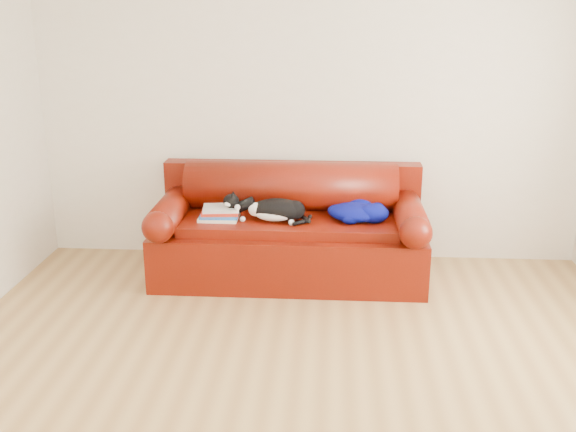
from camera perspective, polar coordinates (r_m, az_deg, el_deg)
name	(u,v)px	position (r m, az deg, el deg)	size (l,w,h in m)	color
ground	(296,374)	(4.10, 0.65, -13.25)	(4.50, 4.50, 0.00)	olive
room_shell	(321,91)	(3.55, 2.78, 10.56)	(4.52, 4.02, 2.61)	beige
sofa_base	(289,248)	(5.35, 0.10, -2.74)	(2.10, 0.90, 0.50)	#430902
sofa_back	(291,203)	(5.48, 0.27, 1.12)	(2.10, 1.01, 0.88)	#430902
book_stack	(220,213)	(5.22, -5.77, 0.25)	(0.30, 0.25, 0.10)	white
cat	(277,210)	(5.15, -0.97, 0.48)	(0.60, 0.25, 0.22)	black
blanket	(357,211)	(5.22, 5.84, 0.42)	(0.47, 0.38, 0.15)	#02094C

